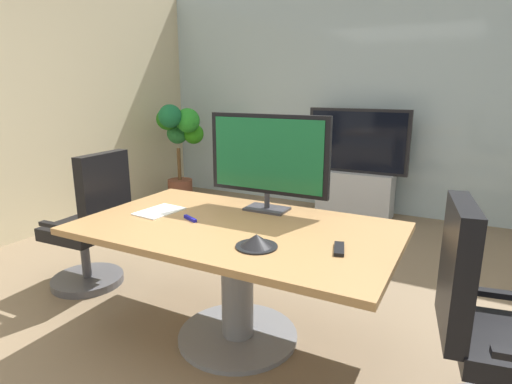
{
  "coord_description": "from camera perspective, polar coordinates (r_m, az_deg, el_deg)",
  "views": [
    {
      "loc": [
        1.3,
        -2.05,
        1.56
      ],
      "look_at": [
        0.09,
        0.26,
        0.91
      ],
      "focal_mm": 29.39,
      "sensor_mm": 36.0,
      "label": 1
    }
  ],
  "objects": [
    {
      "name": "office_chair_right",
      "position": [
        2.23,
        29.34,
        -17.6
      ],
      "size": [
        0.63,
        0.61,
        1.09
      ],
      "rotation": [
        0.0,
        0.0,
        1.74
      ],
      "color": "#4C4C51",
      "rests_on": "ground"
    },
    {
      "name": "conference_table",
      "position": [
        2.59,
        -2.61,
        -8.76
      ],
      "size": [
        1.89,
        1.11,
        0.76
      ],
      "color": "olive",
      "rests_on": "ground"
    },
    {
      "name": "remote_control",
      "position": [
        2.18,
        11.25,
        -7.59
      ],
      "size": [
        0.1,
        0.18,
        0.02
      ],
      "primitive_type": "cube",
      "rotation": [
        0.0,
        0.0,
        0.28
      ],
      "color": "black",
      "rests_on": "conference_table"
    },
    {
      "name": "potted_plant",
      "position": [
        5.81,
        -10.36,
        7.19
      ],
      "size": [
        0.6,
        0.69,
        1.34
      ],
      "color": "brown",
      "rests_on": "ground"
    },
    {
      "name": "office_chair_left",
      "position": [
        3.53,
        -21.46,
        -5.09
      ],
      "size": [
        0.6,
        0.58,
        1.09
      ],
      "rotation": [
        0.0,
        0.0,
        -1.53
      ],
      "color": "#4C4C51",
      "rests_on": "ground"
    },
    {
      "name": "paper_notepad",
      "position": [
        2.85,
        -13.02,
        -2.57
      ],
      "size": [
        0.24,
        0.32,
        0.01
      ],
      "primitive_type": "cube",
      "rotation": [
        0.0,
        0.0,
        -0.1
      ],
      "color": "white",
      "rests_on": "conference_table"
    },
    {
      "name": "ground_plane",
      "position": [
        2.88,
        -4.16,
        -18.67
      ],
      "size": [
        7.6,
        7.6,
        0.0
      ],
      "primitive_type": "plane",
      "color": "#7A664C"
    },
    {
      "name": "whiteboard_marker",
      "position": [
        2.64,
        -8.94,
        -3.58
      ],
      "size": [
        0.13,
        0.07,
        0.02
      ],
      "primitive_type": "cube",
      "rotation": [
        0.0,
        0.0,
        -0.43
      ],
      "color": "#1919A5",
      "rests_on": "conference_table"
    },
    {
      "name": "tv_monitor",
      "position": [
        2.74,
        1.63,
        4.78
      ],
      "size": [
        0.84,
        0.18,
        0.64
      ],
      "color": "#333338",
      "rests_on": "conference_table"
    },
    {
      "name": "wall_display_unit",
      "position": [
        5.26,
        13.4,
        1.51
      ],
      "size": [
        1.2,
        0.36,
        1.31
      ],
      "color": "#B7BABC",
      "rests_on": "ground"
    },
    {
      "name": "wall_back_glass_partition",
      "position": [
        5.5,
        14.38,
        12.27
      ],
      "size": [
        5.68,
        0.1,
        2.84
      ],
      "primitive_type": "cube",
      "color": "#9EB2B7",
      "rests_on": "ground"
    },
    {
      "name": "conference_phone",
      "position": [
        2.17,
        0.08,
        -6.74
      ],
      "size": [
        0.22,
        0.22,
        0.07
      ],
      "color": "black",
      "rests_on": "conference_table"
    }
  ]
}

